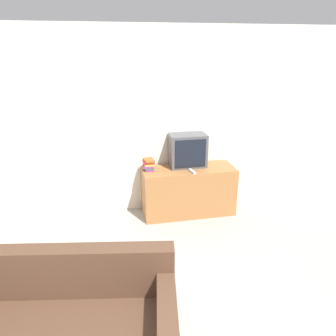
# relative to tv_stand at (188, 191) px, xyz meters

# --- Properties ---
(wall_back) EXTENTS (9.00, 0.06, 2.60)m
(wall_back) POSITION_rel_tv_stand_xyz_m (-0.65, 0.30, 0.95)
(wall_back) COLOR silver
(wall_back) RESTS_ON ground_plane
(tv_stand) EXTENTS (1.32, 0.51, 0.69)m
(tv_stand) POSITION_rel_tv_stand_xyz_m (0.00, 0.00, 0.00)
(tv_stand) COLOR #9E6638
(tv_stand) RESTS_ON ground_plane
(television) EXTENTS (0.52, 0.31, 0.47)m
(television) POSITION_rel_tv_stand_xyz_m (0.01, 0.10, 0.58)
(television) COLOR #4C4C51
(television) RESTS_ON tv_stand
(book_stack) EXTENTS (0.17, 0.19, 0.16)m
(book_stack) POSITION_rel_tv_stand_xyz_m (-0.56, 0.05, 0.43)
(book_stack) COLOR #7A3884
(book_stack) RESTS_ON tv_stand
(remote_on_stand) EXTENTS (0.07, 0.18, 0.02)m
(remote_on_stand) POSITION_rel_tv_stand_xyz_m (0.01, -0.15, 0.36)
(remote_on_stand) COLOR #B7B7B7
(remote_on_stand) RESTS_ON tv_stand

